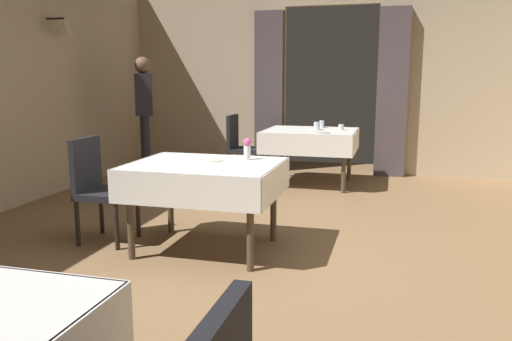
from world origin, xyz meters
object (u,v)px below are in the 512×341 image
at_px(plate_mid_b, 211,160).
at_px(glass_far_a, 341,127).
at_px(dining_table_mid, 205,174).
at_px(person_waiter_by_doorway, 144,109).
at_px(plate_far_c, 321,133).
at_px(glass_far_b, 317,126).
at_px(flower_vase_mid, 247,148).
at_px(chair_mid_left, 99,185).
at_px(glass_far_d, 322,124).
at_px(chair_far_left, 241,144).
at_px(dining_table_far, 310,137).

height_order(plate_mid_b, glass_far_a, glass_far_a).
height_order(dining_table_mid, person_waiter_by_doorway, person_waiter_by_doorway).
relative_size(glass_far_a, plate_far_c, 0.35).
height_order(dining_table_mid, glass_far_b, glass_far_b).
height_order(dining_table_mid, plate_mid_b, plate_mid_b).
bearing_deg(plate_far_c, flower_vase_mid, -98.13).
xyz_separation_m(chair_mid_left, person_waiter_by_doorway, (-0.76, 2.40, 0.51)).
height_order(chair_mid_left, glass_far_a, chair_mid_left).
height_order(plate_mid_b, glass_far_b, glass_far_b).
xyz_separation_m(glass_far_d, person_waiter_by_doorway, (-2.29, -0.87, 0.22)).
height_order(glass_far_a, glass_far_d, glass_far_d).
relative_size(chair_mid_left, glass_far_d, 8.93).
relative_size(dining_table_mid, chair_mid_left, 1.33).
distance_m(plate_mid_b, plate_far_c, 2.48).
bearing_deg(glass_far_a, chair_mid_left, -121.24).
xyz_separation_m(glass_far_a, plate_far_c, (-0.21, -0.46, -0.03)).
bearing_deg(glass_far_d, flower_vase_mid, -94.44).
xyz_separation_m(glass_far_b, plate_far_c, (0.11, -0.39, -0.05)).
bearing_deg(glass_far_b, chair_far_left, 178.75).
xyz_separation_m(dining_table_far, flower_vase_mid, (-0.13, -2.65, 0.20)).
xyz_separation_m(chair_mid_left, glass_far_d, (1.53, 3.27, 0.29)).
bearing_deg(flower_vase_mid, chair_far_left, 107.98).
xyz_separation_m(plate_far_c, glass_far_d, (-0.09, 0.73, 0.05)).
bearing_deg(glass_far_d, dining_table_mid, -99.13).
bearing_deg(flower_vase_mid, glass_far_a, 79.00).
bearing_deg(dining_table_far, glass_far_a, 11.01).
bearing_deg(glass_far_d, glass_far_a, -42.19).
xyz_separation_m(dining_table_far, person_waiter_by_doorway, (-2.19, -0.52, 0.37)).
height_order(chair_far_left, glass_far_b, chair_far_left).
bearing_deg(chair_far_left, dining_table_far, -1.79).
distance_m(flower_vase_mid, plate_far_c, 2.30).
bearing_deg(chair_mid_left, chair_far_left, 81.84).
height_order(dining_table_mid, glass_far_d, glass_far_d).
bearing_deg(dining_table_far, glass_far_b, 5.28).
distance_m(dining_table_mid, plate_mid_b, 0.16).
bearing_deg(glass_far_a, glass_far_d, 137.81).
bearing_deg(plate_mid_b, chair_far_left, 101.74).
bearing_deg(person_waiter_by_doorway, dining_table_far, 13.49).
relative_size(chair_far_left, glass_far_a, 11.59).
distance_m(dining_table_mid, chair_mid_left, 1.01).
bearing_deg(plate_far_c, glass_far_b, 106.18).
xyz_separation_m(chair_far_left, plate_far_c, (1.19, -0.41, 0.24)).
bearing_deg(chair_far_left, dining_table_mid, -78.88).
distance_m(dining_table_mid, glass_far_d, 3.30).
bearing_deg(plate_mid_b, glass_far_b, 79.89).
distance_m(plate_far_c, glass_far_d, 0.73).
relative_size(glass_far_a, person_waiter_by_doorway, 0.05).
xyz_separation_m(flower_vase_mid, glass_far_b, (0.21, 2.66, -0.05)).
height_order(chair_mid_left, glass_far_b, chair_mid_left).
xyz_separation_m(dining_table_mid, glass_far_b, (0.50, 2.92, 0.15)).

